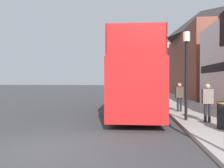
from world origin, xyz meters
name	(u,v)px	position (x,y,z in m)	size (l,w,h in m)	color
ground_plane	(113,96)	(0.00, 21.00, 0.00)	(144.00, 144.00, 0.00)	#3D3D3F
sidewalk	(168,98)	(6.22, 18.00, 0.07)	(3.36, 108.00, 0.14)	#ADAAA3
brick_terrace_rear	(200,54)	(10.90, 22.65, 5.37)	(6.00, 18.42, 10.75)	brown
tour_bus	(134,82)	(2.57, 7.48, 1.88)	(2.65, 10.19, 4.23)	red
parked_car_ahead_of_bus	(143,94)	(3.40, 14.89, 0.71)	(2.00, 4.41, 1.53)	black
pedestrian_second	(207,99)	(5.77, 3.91, 1.15)	(0.44, 0.24, 1.68)	#232328
pedestrian_third	(179,94)	(5.24, 7.19, 1.15)	(0.44, 0.24, 1.68)	#232328
lamp_post_nearest	(186,55)	(4.97, 4.37, 3.12)	(0.35, 0.35, 4.28)	black
lamp_post_second	(167,60)	(5.14, 11.59, 3.61)	(0.35, 0.35, 5.08)	black
litter_bin	(223,114)	(5.93, 2.61, 0.68)	(0.48, 0.48, 1.02)	black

